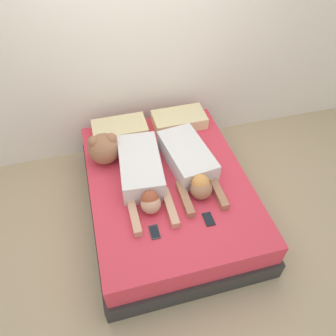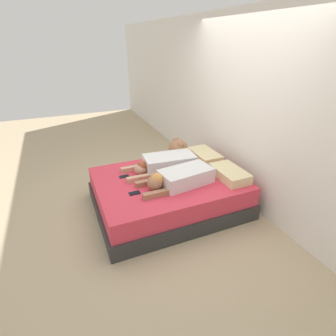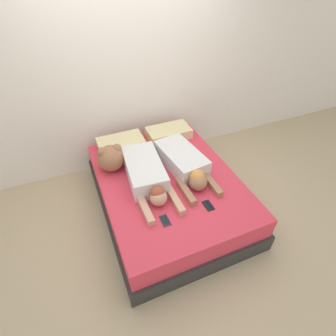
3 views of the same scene
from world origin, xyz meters
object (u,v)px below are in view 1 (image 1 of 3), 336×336
(pillow_head_left, at_px, (120,129))
(pillow_head_right, at_px, (179,120))
(cell_phone_left, at_px, (155,232))
(bed, at_px, (168,195))
(person_left, at_px, (142,173))
(plush_toy, at_px, (104,148))
(cell_phone_right, at_px, (209,219))
(person_right, at_px, (190,163))

(pillow_head_left, xyz_separation_m, pillow_head_right, (0.68, 0.00, 0.00))
(cell_phone_left, bearing_deg, bed, 64.46)
(person_left, bearing_deg, cell_phone_left, -92.38)
(plush_toy, bearing_deg, pillow_head_right, 22.66)
(cell_phone_right, bearing_deg, plush_toy, 128.42)
(bed, relative_size, pillow_head_left, 3.45)
(pillow_head_right, distance_m, cell_phone_left, 1.47)
(bed, bearing_deg, pillow_head_left, 113.39)
(cell_phone_right, bearing_deg, pillow_head_left, 112.66)
(cell_phone_right, bearing_deg, cell_phone_left, -179.32)
(person_right, bearing_deg, bed, -167.24)
(cell_phone_right, bearing_deg, bed, 111.61)
(person_left, relative_size, cell_phone_left, 7.71)
(person_left, height_order, cell_phone_right, person_left)
(person_right, bearing_deg, person_left, -178.85)
(bed, xyz_separation_m, pillow_head_right, (0.34, 0.78, 0.31))
(pillow_head_right, height_order, person_left, person_left)
(bed, xyz_separation_m, pillow_head_left, (-0.34, 0.78, 0.31))
(person_right, bearing_deg, pillow_head_right, 81.96)
(pillow_head_right, relative_size, plush_toy, 1.79)
(pillow_head_right, height_order, cell_phone_right, pillow_head_right)
(person_right, height_order, cell_phone_left, person_right)
(pillow_head_left, relative_size, person_left, 0.55)
(cell_phone_left, bearing_deg, person_right, 50.56)
(pillow_head_left, height_order, cell_phone_left, pillow_head_left)
(plush_toy, bearing_deg, pillow_head_left, 60.65)
(person_left, bearing_deg, bed, -10.32)
(pillow_head_right, height_order, person_right, person_right)
(cell_phone_left, distance_m, cell_phone_right, 0.48)
(person_right, height_order, plush_toy, plush_toy)
(pillow_head_left, distance_m, person_left, 0.74)
(pillow_head_left, distance_m, plush_toy, 0.43)
(pillow_head_right, relative_size, cell_phone_right, 4.21)
(pillow_head_right, bearing_deg, plush_toy, -157.34)
(person_right, bearing_deg, cell_phone_left, -129.44)
(cell_phone_left, bearing_deg, person_left, 87.62)
(pillow_head_left, bearing_deg, pillow_head_right, 0.00)
(pillow_head_left, xyz_separation_m, cell_phone_right, (0.55, -1.33, -0.06))
(person_left, bearing_deg, pillow_head_left, 97.55)
(cell_phone_left, bearing_deg, plush_toy, 106.15)
(pillow_head_left, bearing_deg, cell_phone_right, -67.34)
(plush_toy, bearing_deg, person_left, -50.39)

